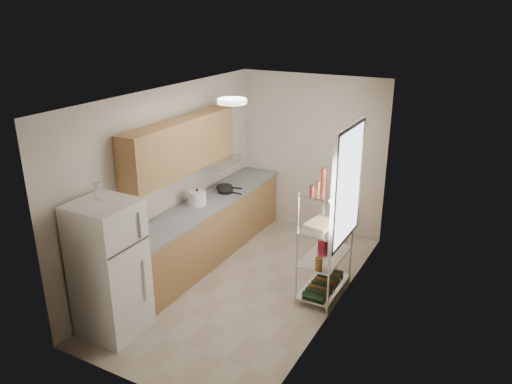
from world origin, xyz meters
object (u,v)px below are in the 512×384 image
cutting_board (321,223)px  espresso_machine (342,205)px  refrigerator (109,269)px  frying_pan_large (224,187)px  rice_cooker (197,198)px

cutting_board → espresso_machine: bearing=69.9°
refrigerator → espresso_machine: size_ratio=5.17×
espresso_machine → frying_pan_large: bearing=174.3°
refrigerator → frying_pan_large: refrigerator is taller
refrigerator → rice_cooker: size_ratio=6.41×
refrigerator → frying_pan_large: 2.66m
refrigerator → cutting_board: size_ratio=4.10×
refrigerator → frying_pan_large: (-0.10, 2.66, 0.12)m
rice_cooker → cutting_board: 1.91m
cutting_board → refrigerator: bearing=-134.5°
refrigerator → frying_pan_large: size_ratio=6.37×
rice_cooker → refrigerator: bearing=-87.1°
refrigerator → rice_cooker: refrigerator is taller
cutting_board → rice_cooker: bearing=178.4°
rice_cooker → espresso_machine: size_ratio=0.81×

